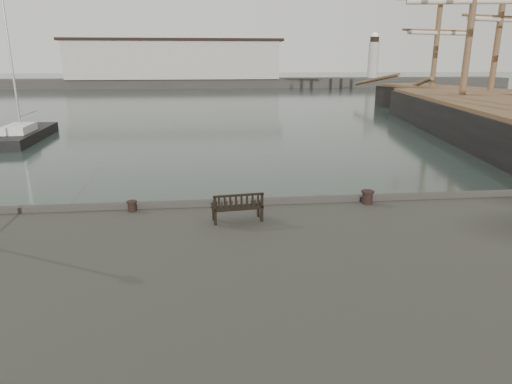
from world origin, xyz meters
The scene contains 7 objects.
ground centered at (0.00, 0.00, 0.00)m, with size 400.00×400.00×0.00m, color black.
breakwater centered at (-4.56, 92.00, 4.30)m, with size 140.00×9.50×12.20m.
bench centered at (-0.57, -1.83, 1.85)m, with size 1.63×0.73×0.91m.
bollard_left centered at (-4.02, -0.50, 1.74)m, with size 0.34×0.34×0.36m, color black.
bollard_right centered at (4.09, -0.57, 1.80)m, with size 0.45×0.45×0.48m, color black.
yacht_d centered at (-16.32, 23.69, 0.23)m, with size 3.11×10.32×12.77m.
tall_ship_far centered at (30.43, 33.73, 0.89)m, with size 15.82×32.67×27.47m.
Camera 1 is at (-1.48, -15.35, 6.50)m, focal length 32.00 mm.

